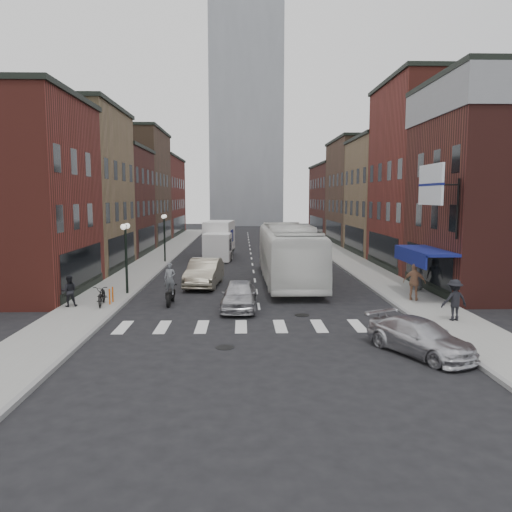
{
  "coord_description": "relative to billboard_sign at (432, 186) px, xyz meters",
  "views": [
    {
      "loc": [
        -0.83,
        -24.13,
        5.61
      ],
      "look_at": [
        -0.04,
        4.62,
        2.18
      ],
      "focal_mm": 35.0,
      "sensor_mm": 36.0,
      "label": 1
    }
  ],
  "objects": [
    {
      "name": "ground",
      "position": [
        -8.59,
        -0.5,
        -6.13
      ],
      "size": [
        160.0,
        160.0,
        0.0
      ],
      "primitive_type": "plane",
      "color": "black",
      "rests_on": "ground"
    },
    {
      "name": "sidewalk_left",
      "position": [
        -17.09,
        21.5,
        -6.06
      ],
      "size": [
        3.0,
        74.0,
        0.15
      ],
      "primitive_type": "cube",
      "color": "gray",
      "rests_on": "ground"
    },
    {
      "name": "sidewalk_right",
      "position": [
        -0.09,
        21.5,
        -6.06
      ],
      "size": [
        3.0,
        74.0,
        0.15
      ],
      "primitive_type": "cube",
      "color": "gray",
      "rests_on": "ground"
    },
    {
      "name": "curb_left",
      "position": [
        -15.59,
        21.5,
        -6.13
      ],
      "size": [
        0.2,
        74.0,
        0.16
      ],
      "primitive_type": "cube",
      "color": "gray",
      "rests_on": "ground"
    },
    {
      "name": "curb_right",
      "position": [
        -1.59,
        21.5,
        -6.13
      ],
      "size": [
        0.2,
        74.0,
        0.16
      ],
      "primitive_type": "cube",
      "color": "gray",
      "rests_on": "ground"
    },
    {
      "name": "crosswalk_stripes",
      "position": [
        -8.59,
        -3.5,
        -6.13
      ],
      "size": [
        12.0,
        2.2,
        0.01
      ],
      "primitive_type": "cube",
      "color": "silver",
      "rests_on": "ground"
    },
    {
      "name": "bldg_left_mid_a",
      "position": [
        -23.58,
        13.5,
        0.02
      ],
      "size": [
        10.3,
        10.2,
        12.3
      ],
      "color": "olive",
      "rests_on": "ground"
    },
    {
      "name": "bldg_left_mid_b",
      "position": [
        -23.58,
        23.5,
        -0.98
      ],
      "size": [
        10.3,
        10.2,
        10.3
      ],
      "color": "#491E1A",
      "rests_on": "ground"
    },
    {
      "name": "bldg_left_far_a",
      "position": [
        -23.58,
        34.5,
        0.52
      ],
      "size": [
        10.3,
        12.2,
        13.3
      ],
      "color": "#503928",
      "rests_on": "ground"
    },
    {
      "name": "bldg_left_far_b",
      "position": [
        -23.58,
        48.5,
        -0.48
      ],
      "size": [
        10.3,
        16.2,
        11.3
      ],
      "color": "maroon",
      "rests_on": "ground"
    },
    {
      "name": "bldg_right_mid_a",
      "position": [
        6.41,
        13.5,
        1.02
      ],
      "size": [
        10.3,
        10.2,
        14.3
      ],
      "color": "maroon",
      "rests_on": "ground"
    },
    {
      "name": "bldg_right_mid_b",
      "position": [
        6.41,
        23.5,
        -0.48
      ],
      "size": [
        10.3,
        10.2,
        11.3
      ],
      "color": "olive",
      "rests_on": "ground"
    },
    {
      "name": "bldg_right_far_a",
      "position": [
        6.41,
        34.5,
        0.02
      ],
      "size": [
        10.3,
        12.2,
        12.3
      ],
      "color": "#503928",
      "rests_on": "ground"
    },
    {
      "name": "bldg_right_far_b",
      "position": [
        6.41,
        48.5,
        -0.98
      ],
      "size": [
        10.3,
        16.2,
        10.3
      ],
      "color": "#491E1A",
      "rests_on": "ground"
    },
    {
      "name": "awning_blue",
      "position": [
        0.34,
        2.0,
        -3.5
      ],
      "size": [
        1.8,
        5.0,
        0.78
      ],
      "color": "navy",
      "rests_on": "ground"
    },
    {
      "name": "billboard_sign",
      "position": [
        0.0,
        0.0,
        0.0
      ],
      "size": [
        1.52,
        3.0,
        3.7
      ],
      "color": "black",
      "rests_on": "ground"
    },
    {
      "name": "distant_tower",
      "position": [
        -8.59,
        77.5,
        18.87
      ],
      "size": [
        14.0,
        14.0,
        50.0
      ],
      "primitive_type": "cube",
      "color": "#9399A0",
      "rests_on": "ground"
    },
    {
      "name": "streetlamp_near",
      "position": [
        -15.99,
        3.5,
        -3.22
      ],
      "size": [
        0.32,
        1.22,
        4.11
      ],
      "color": "black",
      "rests_on": "ground"
    },
    {
      "name": "streetlamp_far",
      "position": [
        -15.99,
        17.5,
        -3.22
      ],
      "size": [
        0.32,
        1.22,
        4.11
      ],
      "color": "black",
      "rests_on": "ground"
    },
    {
      "name": "bike_rack",
      "position": [
        -16.19,
        0.8,
        -5.58
      ],
      "size": [
        0.08,
        0.68,
        0.8
      ],
      "color": "#D8590C",
      "rests_on": "sidewalk_left"
    },
    {
      "name": "box_truck",
      "position": [
        -11.56,
        20.83,
        -4.49
      ],
      "size": [
        2.83,
        7.85,
        3.34
      ],
      "rotation": [
        0.0,
        0.0,
        -0.1
      ],
      "color": "white",
      "rests_on": "ground"
    },
    {
      "name": "motorcycle_rider",
      "position": [
        -13.19,
        1.07,
        -5.1
      ],
      "size": [
        0.63,
        2.17,
        2.21
      ],
      "rotation": [
        0.0,
        0.0,
        -0.08
      ],
      "color": "black",
      "rests_on": "ground"
    },
    {
      "name": "transit_bus",
      "position": [
        -6.38,
        7.71,
        -4.24
      ],
      "size": [
        3.33,
        13.65,
        3.79
      ],
      "primitive_type": "imported",
      "rotation": [
        0.0,
        0.0,
        0.01
      ],
      "color": "white",
      "rests_on": "ground"
    },
    {
      "name": "sedan_left_near",
      "position": [
        -9.58,
        -0.15,
        -5.41
      ],
      "size": [
        1.93,
        4.35,
        1.45
      ],
      "primitive_type": "imported",
      "rotation": [
        0.0,
        0.0,
        -0.05
      ],
      "color": "#B6B5BA",
      "rests_on": "ground"
    },
    {
      "name": "sedan_left_far",
      "position": [
        -11.81,
        6.43,
        -5.27
      ],
      "size": [
        2.32,
        5.37,
        1.72
      ],
      "primitive_type": "imported",
      "rotation": [
        0.0,
        0.0,
        -0.1
      ],
      "color": "#AAA08A",
      "rests_on": "ground"
    },
    {
      "name": "curb_car",
      "position": [
        -3.08,
        -7.49,
        -5.51
      ],
      "size": [
        3.55,
        4.62,
        1.25
      ],
      "primitive_type": "imported",
      "rotation": [
        0.0,
        0.0,
        0.48
      ],
      "color": "silver",
      "rests_on": "ground"
    },
    {
      "name": "parked_bicycle",
      "position": [
        -16.52,
        0.33,
        -5.47
      ],
      "size": [
        0.94,
        2.03,
        1.03
      ],
      "primitive_type": "imported",
      "rotation": [
        0.0,
        0.0,
        0.13
      ],
      "color": "black",
      "rests_on": "sidewalk_left"
    },
    {
      "name": "ped_left_solo",
      "position": [
        -18.08,
        0.08,
        -5.19
      ],
      "size": [
        0.86,
        0.64,
        1.58
      ],
      "primitive_type": "imported",
      "rotation": [
        0.0,
        0.0,
        3.43
      ],
      "color": "black",
      "rests_on": "sidewalk_left"
    },
    {
      "name": "ped_right_a",
      "position": [
        -0.04,
        -3.23,
        -5.06
      ],
      "size": [
        1.26,
        0.76,
        1.84
      ],
      "primitive_type": "imported",
      "rotation": [
        0.0,
        0.0,
        3.3
      ],
      "color": "black",
      "rests_on": "sidewalk_right"
    },
    {
      "name": "ped_right_b",
      "position": [
        -0.34,
        1.08,
        -5.01
      ],
      "size": [
        1.28,
        1.02,
        1.95
      ],
      "primitive_type": "imported",
      "rotation": [
        0.0,
        0.0,
        2.68
      ],
      "color": "#996A4E",
      "rests_on": "sidewalk_right"
    },
    {
      "name": "ped_right_c",
      "position": [
        0.87,
        4.06,
        -5.04
      ],
      "size": [
        1.07,
        0.88,
        1.88
      ],
      "primitive_type": "imported",
      "rotation": [
        0.0,
        0.0,
        3.5
      ],
      "color": "slate",
      "rests_on": "sidewalk_right"
    }
  ]
}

